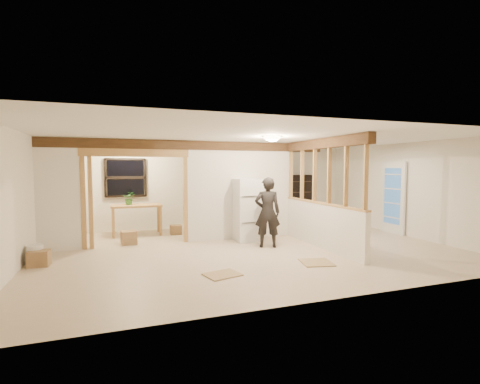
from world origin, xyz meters
name	(u,v)px	position (x,y,z in m)	size (l,w,h in m)	color
floor	(250,249)	(0.00, 0.00, -0.01)	(9.00, 6.50, 0.01)	#C7B094
ceiling	(250,138)	(0.00, 0.00, 2.50)	(9.00, 6.50, 0.01)	white
wall_back	(213,186)	(0.00, 3.25, 1.25)	(9.00, 0.01, 2.50)	silver
wall_front	(335,210)	(0.00, -3.25, 1.25)	(9.00, 0.01, 2.50)	silver
wall_left	(20,200)	(-4.50, 0.00, 1.25)	(0.01, 6.50, 2.50)	silver
wall_right	(407,190)	(4.50, 0.00, 1.25)	(0.01, 6.50, 2.50)	silver
partition_left_stub	(58,194)	(-4.05, 1.20, 1.25)	(0.90, 0.12, 2.50)	silver
partition_center	(241,190)	(0.20, 1.20, 1.25)	(2.80, 0.12, 2.50)	silver
doorway_frame	(137,199)	(-2.40, 1.20, 1.10)	(2.46, 0.14, 2.20)	#B5884C
header_beam_back	(195,146)	(-1.00, 1.20, 2.38)	(7.00, 0.18, 0.22)	#4C311A
header_beam_right	(322,144)	(1.60, -0.40, 2.38)	(0.18, 3.30, 0.22)	#4C311A
pony_wall	(321,226)	(1.60, -0.40, 0.50)	(0.12, 3.20, 1.00)	silver
stud_partition	(322,175)	(1.60, -0.40, 1.66)	(0.14, 3.20, 1.32)	#B5884C
window_back	(126,178)	(-2.60, 3.17, 1.55)	(1.12, 0.10, 1.10)	black
french_door	(393,198)	(4.42, 0.40, 1.00)	(0.12, 0.86, 2.00)	white
ceiling_dome_main	(272,137)	(0.30, -0.50, 2.48)	(0.36, 0.36, 0.16)	#FFEABF
ceiling_dome_util	(130,143)	(-2.50, 2.30, 2.48)	(0.32, 0.32, 0.14)	#FFEABF
hanging_bulb	(152,154)	(-2.00, 1.60, 2.18)	(0.07, 0.07, 0.07)	#FFD88C
refrigerator	(248,210)	(0.26, 0.83, 0.78)	(0.64, 0.62, 1.56)	white
woman	(267,212)	(0.43, 0.00, 0.81)	(0.59, 0.39, 1.62)	#2B2626
work_table	(137,220)	(-2.35, 2.51, 0.42)	(1.32, 0.66, 0.83)	#B5884C
potted_plant	(129,198)	(-2.53, 2.57, 1.01)	(0.32, 0.27, 0.35)	#397529
shop_vac	(73,230)	(-3.91, 2.35, 0.26)	(0.40, 0.40, 0.52)	#A4070F
bookshelf	(300,199)	(2.95, 3.05, 0.80)	(0.80, 0.27, 1.60)	black
bucket	(35,255)	(-4.32, 0.14, 0.19)	(0.29, 0.29, 0.37)	white
box_util_a	(176,230)	(-1.34, 2.24, 0.13)	(0.30, 0.26, 0.26)	olive
box_util_b	(129,237)	(-2.59, 1.40, 0.16)	(0.34, 0.34, 0.32)	olive
box_front	(39,258)	(-4.23, -0.02, 0.15)	(0.36, 0.29, 0.29)	olive
floor_panel_near	(316,262)	(0.78, -1.55, 0.01)	(0.57, 0.57, 0.02)	tan
floor_panel_far	(222,275)	(-1.15, -1.68, 0.01)	(0.57, 0.46, 0.02)	tan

